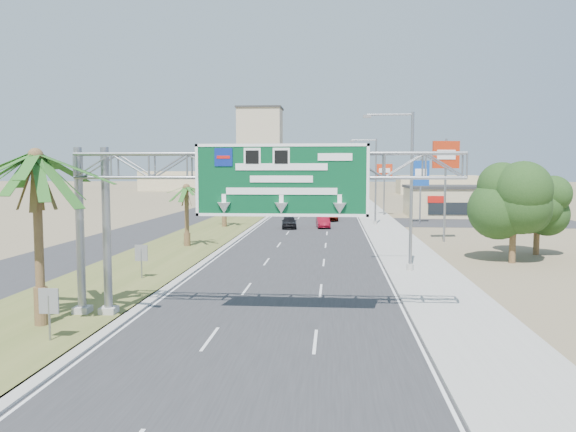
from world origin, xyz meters
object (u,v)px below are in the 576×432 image
(pole_sign_blue, at_px, (421,176))
(car_mid_lane, at_px, (323,222))
(sign_gantry, at_px, (246,179))
(signal_mast, at_px, (350,180))
(car_right_lane, at_px, (329,215))
(car_left_lane, at_px, (289,222))
(palm_near, at_px, (36,157))
(pole_sign_red_near, at_px, (446,161))
(car_far, at_px, (307,200))
(store_building, at_px, (473,202))
(pole_sign_red_far, at_px, (384,174))

(pole_sign_blue, bearing_deg, car_mid_lane, -152.97)
(sign_gantry, distance_m, signal_mast, 62.37)
(signal_mast, height_order, car_right_lane, signal_mast)
(signal_mast, height_order, car_left_lane, signal_mast)
(palm_near, xyz_separation_m, car_left_lane, (6.98, 39.80, -6.25))
(car_left_lane, bearing_deg, pole_sign_red_near, -40.40)
(car_mid_lane, relative_size, car_far, 0.79)
(sign_gantry, distance_m, pole_sign_red_near, 30.53)
(store_building, height_order, pole_sign_red_near, pole_sign_red_near)
(sign_gantry, xyz_separation_m, pole_sign_red_near, (13.60, 27.31, 1.17))
(car_far, relative_size, pole_sign_blue, 0.64)
(car_left_lane, bearing_deg, car_far, 85.49)
(signal_mast, xyz_separation_m, store_building, (16.83, -5.97, -2.85))
(car_mid_lane, xyz_separation_m, pole_sign_blue, (11.50, 5.87, 5.09))
(car_mid_lane, bearing_deg, store_building, 34.46)
(palm_near, distance_m, car_far, 86.03)
(store_building, distance_m, car_mid_lane, 26.87)
(sign_gantry, xyz_separation_m, car_far, (-1.41, 83.61, -5.34))
(sign_gantry, relative_size, palm_near, 2.01)
(pole_sign_red_near, bearing_deg, pole_sign_blue, 88.47)
(car_right_lane, xyz_separation_m, car_far, (-4.53, 35.76, 0.01))
(signal_mast, bearing_deg, pole_sign_red_far, -52.12)
(palm_near, distance_m, pole_sign_red_near, 36.43)
(store_building, relative_size, pole_sign_red_far, 2.41)
(palm_near, xyz_separation_m, pole_sign_blue, (22.20, 46.55, -1.20))
(sign_gantry, distance_m, car_mid_lane, 39.22)
(signal_mast, bearing_deg, palm_near, -102.66)
(sign_gantry, xyz_separation_m, signal_mast, (6.23, 62.05, -1.21))
(car_left_lane, distance_m, car_right_lane, 10.86)
(car_far, bearing_deg, car_mid_lane, -90.32)
(palm_near, distance_m, store_building, 66.04)
(signal_mast, relative_size, car_mid_lane, 2.63)
(sign_gantry, height_order, pole_sign_blue, pole_sign_blue)
(car_mid_lane, xyz_separation_m, pole_sign_red_near, (11.04, -11.45, 6.59))
(pole_sign_red_far, bearing_deg, palm_near, -108.05)
(signal_mast, bearing_deg, car_mid_lane, -98.96)
(palm_near, xyz_separation_m, signal_mast, (14.37, 63.97, -2.08))
(car_mid_lane, distance_m, pole_sign_red_far, 19.96)
(car_far, bearing_deg, pole_sign_red_near, -80.46)
(sign_gantry, distance_m, car_right_lane, 48.25)
(store_building, distance_m, car_right_lane, 21.61)
(sign_gantry, bearing_deg, car_right_lane, 86.27)
(signal_mast, bearing_deg, store_building, -19.54)
(store_building, xyz_separation_m, car_right_lane, (-19.94, -8.22, -1.29))
(sign_gantry, height_order, pole_sign_red_far, sign_gantry)
(pole_sign_blue, bearing_deg, palm_near, -115.50)
(palm_near, distance_m, pole_sign_red_far, 61.12)
(palm_near, bearing_deg, car_left_lane, 80.06)
(car_right_lane, height_order, pole_sign_red_far, pole_sign_red_far)
(signal_mast, distance_m, car_far, 23.25)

